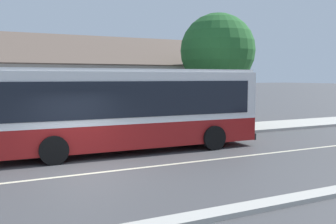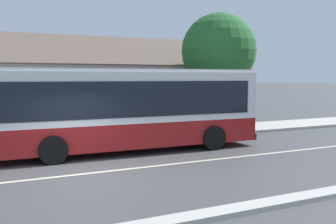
% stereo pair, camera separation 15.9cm
% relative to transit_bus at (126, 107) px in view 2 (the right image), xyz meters
% --- Properties ---
extents(ground_plane, '(300.00, 300.00, 0.00)m').
position_rel_transit_bus_xyz_m(ground_plane, '(-2.41, -2.90, -1.77)').
color(ground_plane, '#424244').
extents(sidewalk_far, '(60.00, 3.00, 0.15)m').
position_rel_transit_bus_xyz_m(sidewalk_far, '(-2.41, 3.10, -1.69)').
color(sidewalk_far, '#ADAAA3').
rests_on(sidewalk_far, ground).
extents(lane_divider_stripe, '(60.00, 0.16, 0.01)m').
position_rel_transit_bus_xyz_m(lane_divider_stripe, '(-2.41, -2.90, -1.77)').
color(lane_divider_stripe, beige).
rests_on(lane_divider_stripe, ground).
extents(community_building, '(20.78, 10.23, 6.76)m').
position_rel_transit_bus_xyz_m(community_building, '(-0.55, 10.70, 0.18)').
color(community_building, gray).
rests_on(community_building, ground).
extents(transit_bus, '(11.01, 2.98, 3.30)m').
position_rel_transit_bus_xyz_m(transit_bus, '(0.00, 0.00, 0.00)').
color(transit_bus, maroon).
rests_on(transit_bus, ground).
extents(street_tree_primary, '(4.20, 4.20, 6.56)m').
position_rel_transit_bus_xyz_m(street_tree_primary, '(6.80, 3.73, 2.68)').
color(street_tree_primary, '#4C3828').
rests_on(street_tree_primary, ground).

